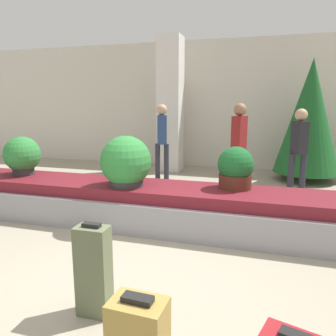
# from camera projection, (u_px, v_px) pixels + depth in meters

# --- Properties ---
(ground_plane) EXTENTS (18.00, 18.00, 0.00)m
(ground_plane) POSITION_uv_depth(u_px,v_px,m) (122.00, 282.00, 3.05)
(ground_plane) COLOR #9E937F
(back_wall) EXTENTS (18.00, 0.06, 3.20)m
(back_wall) POSITION_uv_depth(u_px,v_px,m) (217.00, 105.00, 8.32)
(back_wall) COLOR beige
(back_wall) RESTS_ON ground_plane
(carousel) EXTENTS (7.25, 0.98, 0.55)m
(carousel) POSITION_uv_depth(u_px,v_px,m) (168.00, 207.00, 4.41)
(carousel) COLOR gray
(carousel) RESTS_ON ground_plane
(pillar) EXTENTS (0.55, 0.55, 3.20)m
(pillar) POSITION_uv_depth(u_px,v_px,m) (170.00, 105.00, 7.92)
(pillar) COLOR silver
(pillar) RESTS_ON ground_plane
(suitcase_1) EXTENTS (0.26, 0.17, 0.75)m
(suitcase_1) POSITION_uv_depth(u_px,v_px,m) (94.00, 271.00, 2.53)
(suitcase_1) COLOR #5B6647
(suitcase_1) RESTS_ON ground_plane
(potted_plant_0) EXTENTS (0.68, 0.68, 0.68)m
(potted_plant_0) POSITION_uv_depth(u_px,v_px,m) (126.00, 163.00, 4.33)
(potted_plant_0) COLOR #2D2D2D
(potted_plant_0) RESTS_ON carousel
(potted_plant_1) EXTENTS (0.46, 0.46, 0.55)m
(potted_plant_1) POSITION_uv_depth(u_px,v_px,m) (235.00, 169.00, 4.22)
(potted_plant_1) COLOR #4C2319
(potted_plant_1) RESTS_ON carousel
(potted_plant_2) EXTENTS (0.55, 0.55, 0.59)m
(potted_plant_2) POSITION_uv_depth(u_px,v_px,m) (22.00, 156.00, 5.03)
(potted_plant_2) COLOR #2D2D2D
(potted_plant_2) RESTS_ON carousel
(traveler_0) EXTENTS (0.31, 0.36, 1.62)m
(traveler_0) POSITION_uv_depth(u_px,v_px,m) (162.00, 135.00, 7.07)
(traveler_0) COLOR #282833
(traveler_0) RESTS_ON ground_plane
(traveler_1) EXTENTS (0.31, 0.36, 1.65)m
(traveler_1) POSITION_uv_depth(u_px,v_px,m) (239.00, 140.00, 6.07)
(traveler_1) COLOR #282833
(traveler_1) RESTS_ON ground_plane
(traveler_2) EXTENTS (0.31, 0.36, 1.55)m
(traveler_2) POSITION_uv_depth(u_px,v_px,m) (299.00, 145.00, 5.88)
(traveler_2) COLOR #282833
(traveler_2) RESTS_ON ground_plane
(decorated_tree) EXTENTS (1.35, 1.35, 2.56)m
(decorated_tree) POSITION_uv_depth(u_px,v_px,m) (309.00, 117.00, 6.86)
(decorated_tree) COLOR #4C331E
(decorated_tree) RESTS_ON ground_plane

